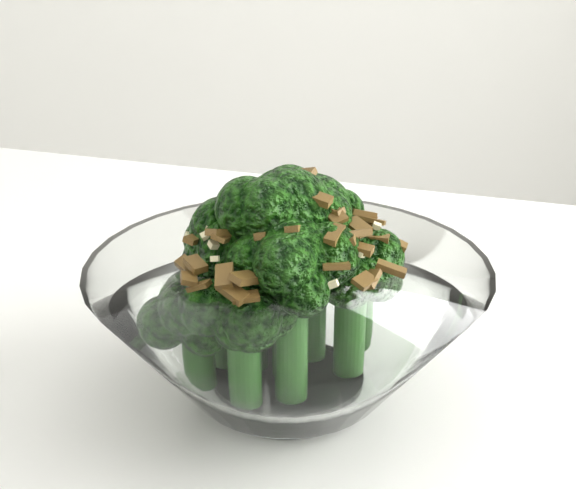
{
  "coord_description": "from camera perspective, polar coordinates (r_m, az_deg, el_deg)",
  "views": [
    {
      "loc": [
        0.21,
        -0.3,
        1.0
      ],
      "look_at": [
        0.24,
        0.07,
        0.84
      ],
      "focal_mm": 50.0,
      "sensor_mm": 36.0,
      "label": 1
    }
  ],
  "objects": [
    {
      "name": "broccoli_dish",
      "position": [
        0.42,
        -0.12,
        -4.72
      ],
      "size": [
        0.21,
        0.21,
        0.13
      ],
      "color": "white",
      "rests_on": "table"
    }
  ]
}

